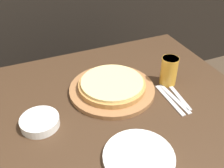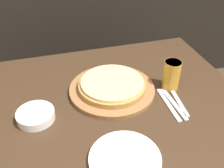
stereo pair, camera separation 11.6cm
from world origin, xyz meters
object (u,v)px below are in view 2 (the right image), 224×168
Objects in this scene: pizza_on_board at (112,87)px; side_bowl at (36,115)px; beer_glass at (172,74)px; dinner_plate at (125,159)px; fork at (168,104)px; dinner_knife at (174,103)px; spoon at (179,102)px.

pizza_on_board reaches higher than side_bowl.
beer_glass is 0.48m from dinner_plate.
fork is (0.20, -0.16, -0.02)m from pizza_on_board.
dinner_plate is at bearing -99.67° from pizza_on_board.
side_bowl is at bearing 172.87° from fork.
pizza_on_board is at bearing 14.87° from side_bowl.
spoon is at bearing 0.00° from dinner_knife.
beer_glass is (0.27, -0.04, 0.05)m from pizza_on_board.
dinner_knife is (0.23, -0.16, -0.02)m from pizza_on_board.
side_bowl is 0.57m from dinner_knife.
beer_glass is 0.90× the size of side_bowl.
beer_glass reaches higher than side_bowl.
dinner_knife is 0.03m from spoon.
fork is 0.03m from dinner_knife.
dinner_plate is 0.35m from fork.
dinner_knife is at bearing 37.16° from dinner_plate.
pizza_on_board is at bearing 80.33° from dinner_plate.
dinner_plate is at bearing -140.36° from fork.
side_bowl reaches higher than spoon.
fork is at bearing 180.00° from dinner_knife.
fork is 0.05m from spoon.
side_bowl is (-0.27, 0.29, 0.01)m from dinner_plate.
dinner_plate is 1.12× the size of fork.
pizza_on_board reaches higher than spoon.
dinner_knife is (0.57, -0.07, -0.02)m from side_bowl.
beer_glass is at bearing 4.38° from side_bowl.
pizza_on_board is 0.28m from dinner_knife.
beer_glass is 0.73× the size of spoon.
dinner_plate is 0.37m from dinner_knife.
side_bowl is (-0.34, -0.09, -0.01)m from pizza_on_board.
side_bowl is 0.60m from spoon.
side_bowl is at bearing -175.62° from beer_glass.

